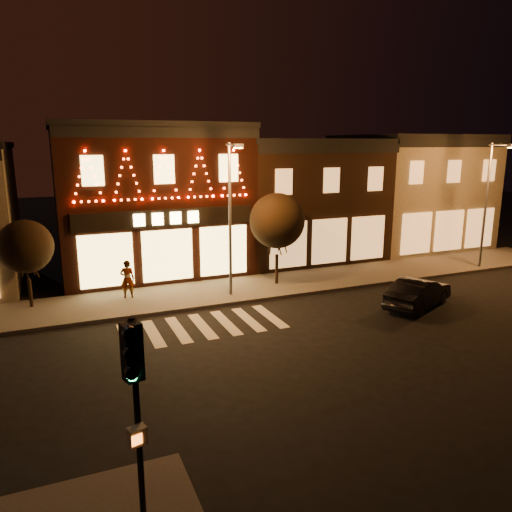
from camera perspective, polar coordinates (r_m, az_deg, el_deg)
ground at (r=16.62m, az=-2.16°, el=-12.78°), size 120.00×120.00×0.00m
sidewalk_far at (r=24.26m, az=-4.46°, el=-4.19°), size 44.00×4.00×0.15m
building_pulp at (r=28.64m, az=-12.28°, el=6.56°), size 10.20×8.34×8.30m
building_right_a at (r=31.84m, az=4.89°, el=6.70°), size 9.20×8.28×7.50m
building_right_b at (r=36.87m, az=17.47°, el=7.24°), size 9.20×8.28×7.80m
traffic_signal_near at (r=8.69m, az=-13.93°, el=-15.15°), size 0.36×0.45×4.29m
streetlamp_mid at (r=22.51m, az=-2.93°, el=5.58°), size 0.47×1.63×7.12m
streetlamp_right at (r=30.89m, az=25.56°, el=6.32°), size 0.50×1.63×7.09m
tree_left at (r=23.35m, az=-25.31°, el=1.00°), size 2.33×2.33×3.89m
tree_right at (r=24.69m, az=2.48°, el=4.12°), size 2.80×2.80×4.67m
dark_sedan at (r=23.19m, az=18.41°, el=-4.09°), size 4.32×3.02×1.35m
pedestrian at (r=23.60m, az=-14.78°, el=-2.61°), size 0.73×0.56×1.81m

